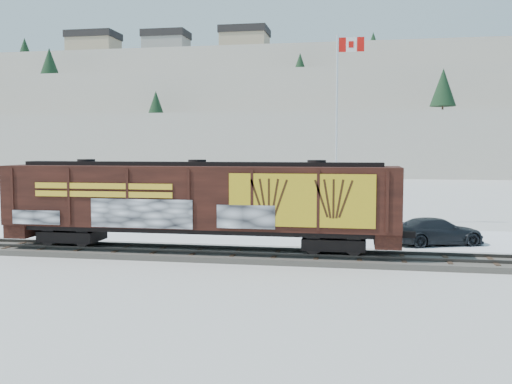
% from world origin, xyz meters
% --- Properties ---
extents(ground, '(500.00, 500.00, 0.00)m').
position_xyz_m(ground, '(0.00, 0.00, 0.00)').
color(ground, white).
rests_on(ground, ground).
extents(rail_track, '(50.00, 3.40, 0.43)m').
position_xyz_m(rail_track, '(0.00, 0.00, 0.15)').
color(rail_track, '#59544C').
rests_on(rail_track, ground).
extents(parking_strip, '(40.00, 8.00, 0.03)m').
position_xyz_m(parking_strip, '(0.00, 7.50, 0.01)').
color(parking_strip, white).
rests_on(parking_strip, ground).
extents(hillside, '(360.00, 110.00, 93.00)m').
position_xyz_m(hillside, '(-0.05, 139.79, 14.37)').
color(hillside, white).
rests_on(hillside, ground).
extents(hopper_railcar, '(19.78, 3.06, 4.32)m').
position_xyz_m(hopper_railcar, '(-2.01, -0.01, 2.86)').
color(hopper_railcar, black).
rests_on(hopper_railcar, rail_track).
extents(flagpole, '(2.30, 0.90, 13.32)m').
position_xyz_m(flagpole, '(4.43, 13.43, 5.06)').
color(flagpole, silver).
rests_on(flagpole, ground).
extents(car_silver, '(4.16, 2.28, 1.34)m').
position_xyz_m(car_silver, '(-6.66, 8.21, 0.70)').
color(car_silver, '#A0A2A6').
rests_on(car_silver, parking_strip).
extents(car_white, '(4.66, 2.43, 1.46)m').
position_xyz_m(car_white, '(3.04, 8.15, 0.76)').
color(car_white, silver).
rests_on(car_white, parking_strip).
extents(car_dark, '(5.59, 3.80, 1.50)m').
position_xyz_m(car_dark, '(10.28, 5.51, 0.78)').
color(car_dark, '#212429').
rests_on(car_dark, parking_strip).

